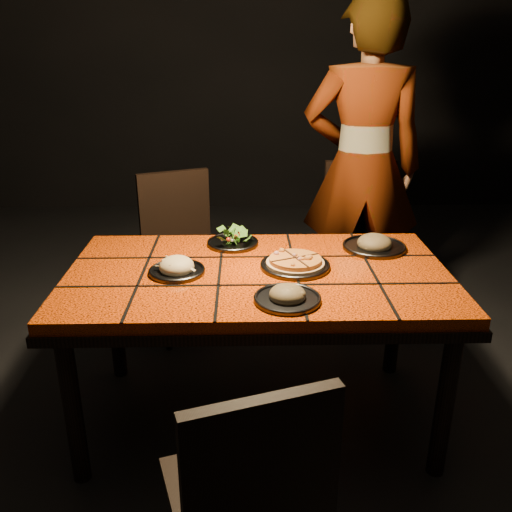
{
  "coord_description": "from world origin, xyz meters",
  "views": [
    {
      "loc": [
        -0.06,
        -2.1,
        1.65
      ],
      "look_at": [
        -0.01,
        -0.01,
        0.82
      ],
      "focal_mm": 38.0,
      "sensor_mm": 36.0,
      "label": 1
    }
  ],
  "objects_px": {
    "chair_far_right": "(361,231)",
    "plate_pasta": "(177,268)",
    "diner": "(362,168)",
    "chair_near": "(250,494)",
    "plate_pizza": "(295,264)",
    "chair_far_left": "(181,242)",
    "dining_table": "(258,287)"
  },
  "relations": [
    {
      "from": "chair_far_right",
      "to": "plate_pasta",
      "type": "height_order",
      "value": "chair_far_right"
    },
    {
      "from": "chair_far_right",
      "to": "diner",
      "type": "relative_size",
      "value": 0.51
    },
    {
      "from": "chair_near",
      "to": "diner",
      "type": "bearing_deg",
      "value": -126.82
    },
    {
      "from": "chair_near",
      "to": "plate_pizza",
      "type": "bearing_deg",
      "value": -119.49
    },
    {
      "from": "chair_far_left",
      "to": "diner",
      "type": "distance_m",
      "value": 1.15
    },
    {
      "from": "chair_near",
      "to": "chair_far_right",
      "type": "bearing_deg",
      "value": -127.22
    },
    {
      "from": "chair_near",
      "to": "chair_far_right",
      "type": "xyz_separation_m",
      "value": [
        0.71,
        2.02,
        0.05
      ]
    },
    {
      "from": "chair_near",
      "to": "chair_far_right",
      "type": "distance_m",
      "value": 2.15
    },
    {
      "from": "chair_far_right",
      "to": "plate_pasta",
      "type": "bearing_deg",
      "value": -134.98
    },
    {
      "from": "diner",
      "to": "chair_far_left",
      "type": "bearing_deg",
      "value": 9.78
    },
    {
      "from": "chair_far_right",
      "to": "chair_near",
      "type": "bearing_deg",
      "value": -111.2
    },
    {
      "from": "diner",
      "to": "plate_pizza",
      "type": "distance_m",
      "value": 1.11
    },
    {
      "from": "dining_table",
      "to": "diner",
      "type": "xyz_separation_m",
      "value": [
        0.64,
        1.01,
        0.29
      ]
    },
    {
      "from": "dining_table",
      "to": "plate_pizza",
      "type": "xyz_separation_m",
      "value": [
        0.16,
        0.03,
        0.1
      ]
    },
    {
      "from": "plate_pizza",
      "to": "plate_pasta",
      "type": "relative_size",
      "value": 1.39
    },
    {
      "from": "chair_far_right",
      "to": "plate_pizza",
      "type": "bearing_deg",
      "value": -118.15
    },
    {
      "from": "chair_near",
      "to": "chair_far_left",
      "type": "relative_size",
      "value": 0.94
    },
    {
      "from": "chair_near",
      "to": "diner",
      "type": "height_order",
      "value": "diner"
    },
    {
      "from": "chair_far_left",
      "to": "plate_pasta",
      "type": "relative_size",
      "value": 4.03
    },
    {
      "from": "chair_far_left",
      "to": "plate_pizza",
      "type": "distance_m",
      "value": 1.09
    },
    {
      "from": "plate_pasta",
      "to": "chair_far_right",
      "type": "bearing_deg",
      "value": 46.81
    },
    {
      "from": "plate_pizza",
      "to": "dining_table",
      "type": "bearing_deg",
      "value": -170.58
    },
    {
      "from": "chair_near",
      "to": "plate_pasta",
      "type": "height_order",
      "value": "chair_near"
    },
    {
      "from": "chair_far_right",
      "to": "diner",
      "type": "distance_m",
      "value": 0.4
    },
    {
      "from": "dining_table",
      "to": "diner",
      "type": "bearing_deg",
      "value": 57.74
    },
    {
      "from": "plate_pasta",
      "to": "diner",
      "type": "bearing_deg",
      "value": 46.61
    },
    {
      "from": "plate_pizza",
      "to": "chair_near",
      "type": "bearing_deg",
      "value": -101.68
    },
    {
      "from": "chair_far_right",
      "to": "diner",
      "type": "xyz_separation_m",
      "value": [
        -0.03,
        -0.04,
        0.4
      ]
    },
    {
      "from": "chair_far_left",
      "to": "chair_far_right",
      "type": "distance_m",
      "value": 1.1
    },
    {
      "from": "chair_far_right",
      "to": "plate_pizza",
      "type": "relative_size",
      "value": 2.99
    },
    {
      "from": "chair_near",
      "to": "chair_far_left",
      "type": "distance_m",
      "value": 1.93
    },
    {
      "from": "diner",
      "to": "plate_pasta",
      "type": "bearing_deg",
      "value": 51.61
    }
  ]
}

